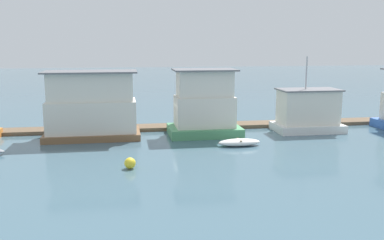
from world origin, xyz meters
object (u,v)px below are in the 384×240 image
Objects in this scene: mooring_post_far_right at (175,121)px; buoy_yellow at (130,163)px; houseboat_green at (204,106)px; dinghy_white at (239,142)px; houseboat_brown at (92,107)px; houseboat_white at (308,112)px; mooring_post_far_left at (332,116)px.

buoy_yellow is (-3.85, -10.10, -0.53)m from mooring_post_far_right.
dinghy_white is (1.75, -4.11, -2.03)m from houseboat_green.
houseboat_green is at bearing -36.24° from mooring_post_far_right.
dinghy_white is at bearing 29.79° from buoy_yellow.
houseboat_green is at bearing 55.01° from buoy_yellow.
houseboat_green is at bearing 113.06° from dinghy_white.
houseboat_brown is 1.16× the size of houseboat_white.
houseboat_green is 4.91m from dinghy_white.
houseboat_white reaches higher than houseboat_brown.
houseboat_brown is at bearing 179.70° from houseboat_white.
houseboat_green is 3.00m from mooring_post_far_right.
mooring_post_far_right is at bearing 180.00° from mooring_post_far_left.
houseboat_white is 3.34m from mooring_post_far_left.
mooring_post_far_right is at bearing 124.36° from dinghy_white.
mooring_post_far_right is 0.93× the size of mooring_post_far_left.
buoy_yellow is (-14.68, -8.66, -1.29)m from houseboat_white.
houseboat_brown is 17.37m from houseboat_white.
houseboat_white is at bearing 31.34° from dinghy_white.
buoy_yellow reaches higher than dinghy_white.
mooring_post_far_left is (20.29, 1.35, -1.47)m from houseboat_brown.
houseboat_green reaches higher than buoy_yellow.
houseboat_green is 10.61m from buoy_yellow.
buoy_yellow is at bearing -124.99° from houseboat_green.
houseboat_white is at bearing 30.53° from buoy_yellow.
houseboat_green is at bearing -1.38° from houseboat_brown.
houseboat_green reaches higher than dinghy_white.
houseboat_green is at bearing -172.36° from mooring_post_far_left.
buoy_yellow is (2.68, -8.75, -2.07)m from houseboat_brown.
houseboat_green is 8.49× the size of buoy_yellow.
mooring_post_far_left is 20.31m from buoy_yellow.
houseboat_brown is at bearing -176.19° from mooring_post_far_left.
houseboat_brown reaches higher than buoy_yellow.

